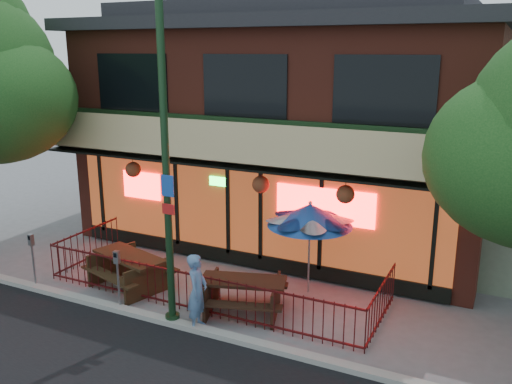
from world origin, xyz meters
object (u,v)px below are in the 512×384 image
(picnic_table_right, at_px, (243,291))
(patio_umbrella, at_px, (310,215))
(picnic_table_left, at_px, (130,266))
(pedestrian, at_px, (197,292))
(parking_meter_far, at_px, (32,252))
(street_light, at_px, (167,186))
(parking_meter_near, at_px, (118,270))

(picnic_table_right, xyz_separation_m, patio_umbrella, (0.96, 1.70, 1.48))
(picnic_table_left, xyz_separation_m, pedestrian, (2.67, -1.05, 0.28))
(picnic_table_right, relative_size, pedestrian, 1.34)
(picnic_table_right, distance_m, patio_umbrella, 2.45)
(patio_umbrella, bearing_deg, picnic_table_left, -157.96)
(patio_umbrella, distance_m, parking_meter_far, 7.04)
(picnic_table_left, relative_size, picnic_table_right, 1.05)
(street_light, relative_size, parking_meter_near, 4.81)
(parking_meter_near, xyz_separation_m, parking_meter_far, (-2.73, 0.01, -0.01))
(picnic_table_right, height_order, parking_meter_near, parking_meter_near)
(pedestrian, relative_size, parking_meter_near, 1.18)
(picnic_table_left, distance_m, parking_meter_far, 2.47)
(parking_meter_far, bearing_deg, pedestrian, 0.60)
(picnic_table_left, bearing_deg, picnic_table_right, 0.00)
(picnic_table_right, xyz_separation_m, pedestrian, (-0.57, -1.05, 0.31))
(picnic_table_right, distance_m, parking_meter_far, 5.54)
(street_light, distance_m, parking_meter_far, 4.73)
(picnic_table_right, bearing_deg, parking_meter_far, -168.50)
(picnic_table_left, xyz_separation_m, patio_umbrella, (4.20, 1.70, 1.45))
(parking_meter_near, height_order, parking_meter_far, parking_meter_near)
(pedestrian, distance_m, parking_meter_far, 4.84)
(picnic_table_left, relative_size, pedestrian, 1.40)
(parking_meter_far, bearing_deg, parking_meter_near, -0.17)
(pedestrian, bearing_deg, picnic_table_left, 55.48)
(street_light, xyz_separation_m, patio_umbrella, (2.17, 2.80, -1.12))
(parking_meter_near, bearing_deg, picnic_table_right, 22.45)
(picnic_table_left, bearing_deg, parking_meter_near, -63.44)
(street_light, distance_m, picnic_table_right, 3.07)
(parking_meter_far, bearing_deg, patio_umbrella, 23.72)
(street_light, xyz_separation_m, picnic_table_right, (1.21, 1.10, -2.60))
(picnic_table_right, xyz_separation_m, parking_meter_near, (-2.68, -1.11, 0.44))
(picnic_table_left, distance_m, pedestrian, 2.88)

